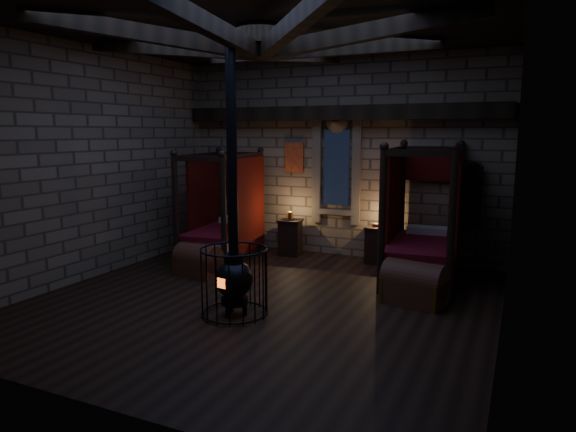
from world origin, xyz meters
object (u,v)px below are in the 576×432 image
at_px(trunk_right, 414,284).
at_px(bed_right, 422,247).
at_px(bed_left, 224,233).
at_px(trunk_left, 198,261).
at_px(stove, 234,275).

bearing_deg(trunk_right, bed_right, 107.35).
distance_m(bed_left, trunk_right, 4.46).
xyz_separation_m(trunk_left, trunk_right, (3.98, 0.11, 0.03)).
height_order(bed_left, trunk_left, bed_left).
distance_m(bed_right, trunk_left, 4.15).
height_order(trunk_left, trunk_right, trunk_right).
bearing_deg(trunk_right, trunk_left, -166.83).
distance_m(bed_right, stove, 3.76).
bearing_deg(trunk_left, bed_left, 108.88).
bearing_deg(bed_left, bed_right, -4.76).
xyz_separation_m(bed_right, trunk_left, (-3.83, -1.57, -0.32)).
xyz_separation_m(bed_right, stove, (-2.15, -3.09, 0.02)).
relative_size(bed_right, stove, 0.59).
relative_size(bed_left, bed_right, 0.94).
xyz_separation_m(bed_right, trunk_right, (0.15, -1.46, -0.29)).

